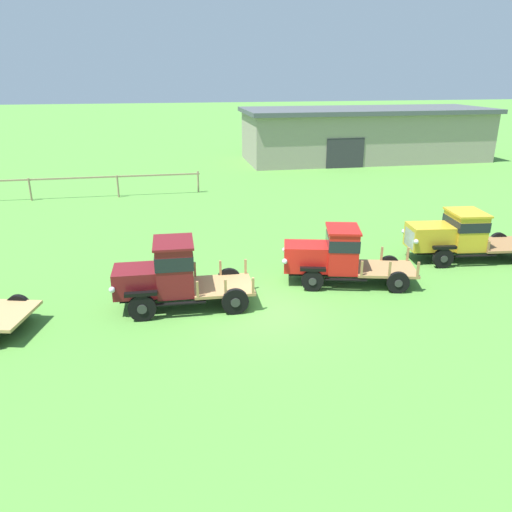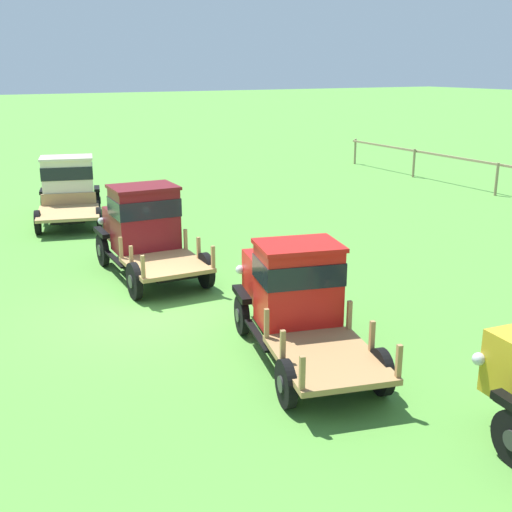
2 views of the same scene
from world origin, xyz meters
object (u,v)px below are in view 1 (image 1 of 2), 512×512
at_px(vintage_truck_midrow_center, 335,255).
at_px(vintage_truck_far_side, 457,234).
at_px(vintage_truck_second_in_line, 170,273).
at_px(farm_shed, 365,134).

relative_size(vintage_truck_midrow_center, vintage_truck_far_side, 0.94).
relative_size(vintage_truck_second_in_line, vintage_truck_midrow_center, 0.91).
bearing_deg(vintage_truck_midrow_center, farm_shed, 65.61).
relative_size(farm_shed, vintage_truck_second_in_line, 4.62).
distance_m(vintage_truck_second_in_line, vintage_truck_far_side, 12.16).
distance_m(farm_shed, vintage_truck_far_side, 25.68).
bearing_deg(vintage_truck_far_side, farm_shed, 76.28).
relative_size(farm_shed, vintage_truck_far_side, 3.96).
xyz_separation_m(vintage_truck_second_in_line, vintage_truck_midrow_center, (6.08, 0.95, -0.11)).
bearing_deg(farm_shed, vintage_truck_far_side, -103.72).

